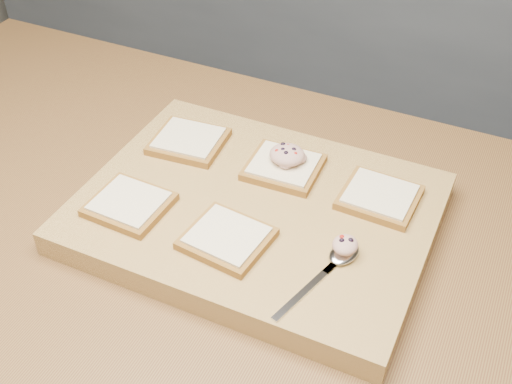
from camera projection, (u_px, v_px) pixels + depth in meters
back_counter at (481, 71)px, 2.17m from camera, size 3.60×0.62×0.94m
cutting_board at (256, 213)px, 0.96m from camera, size 0.51×0.39×0.04m
bread_far_left at (189, 141)px, 1.05m from camera, size 0.12×0.11×0.02m
bread_far_center at (284, 167)px, 1.00m from camera, size 0.11×0.11×0.02m
bread_far_right at (380, 197)px, 0.94m from camera, size 0.11×0.10×0.02m
bread_near_left at (129, 204)px, 0.93m from camera, size 0.11×0.10×0.02m
bread_near_center at (227, 238)px, 0.88m from camera, size 0.12×0.11×0.02m
tuna_salad_dollop at (287, 155)px, 0.99m from camera, size 0.06×0.05×0.03m
spoon at (339, 258)px, 0.85m from camera, size 0.07×0.17×0.01m
spoon_salad at (345, 245)px, 0.85m from camera, size 0.03×0.04×0.02m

